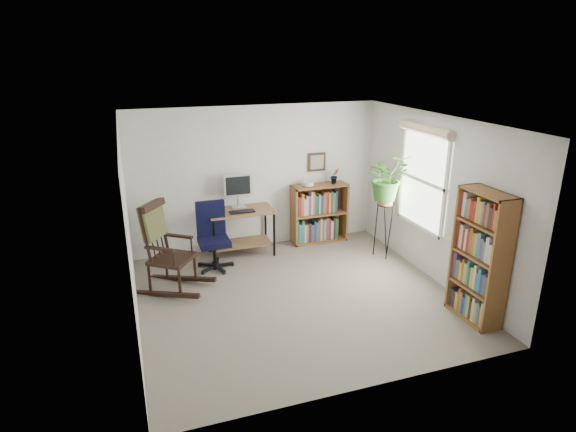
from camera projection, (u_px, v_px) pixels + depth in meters
name	position (u px, v px, depth m)	size (l,w,h in m)	color
floor	(297.00, 297.00, 6.63)	(4.20, 4.00, 0.00)	gray
ceiling	(299.00, 121.00, 5.85)	(4.20, 4.00, 0.00)	silver
wall_back	(257.00, 178.00, 8.03)	(4.20, 0.00, 2.40)	silver
wall_front	(372.00, 281.00, 4.45)	(4.20, 0.00, 2.40)	silver
wall_left	(129.00, 233.00, 5.60)	(0.00, 4.00, 2.40)	silver
wall_right	(436.00, 199.00, 6.88)	(0.00, 4.00, 2.40)	silver
window	(422.00, 181.00, 7.08)	(0.12, 1.20, 1.50)	white
desk	(241.00, 232.00, 7.91)	(1.07, 0.59, 0.77)	olive
monitor	(238.00, 191.00, 7.82)	(0.46, 0.16, 0.56)	#BCBDC1
keyboard	(242.00, 212.00, 7.68)	(0.40, 0.15, 0.03)	black
office_chair	(214.00, 237.00, 7.33)	(0.58, 0.58, 1.05)	black
rocking_chair	(171.00, 247.00, 6.64)	(0.67, 1.12, 1.29)	black
low_bookshelf	(319.00, 213.00, 8.42)	(0.98, 0.33, 1.03)	brown
tall_bookshelf	(480.00, 257.00, 5.86)	(0.31, 0.73, 1.67)	brown
plant_stand	(384.00, 226.00, 7.79)	(0.29, 0.29, 1.04)	black
spider_plant	(389.00, 155.00, 7.40)	(1.69, 1.88, 1.46)	#356E26
potted_plant_small	(335.00, 180.00, 8.33)	(0.13, 0.24, 0.11)	#356E26
framed_picture	(317.00, 162.00, 8.26)	(0.32, 0.04, 0.32)	black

